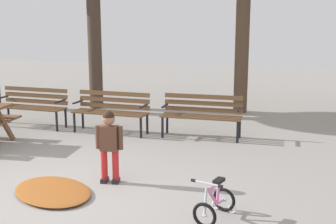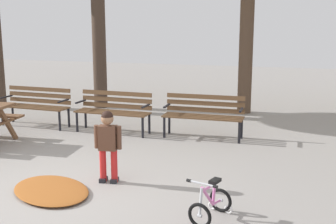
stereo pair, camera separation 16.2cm
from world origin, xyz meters
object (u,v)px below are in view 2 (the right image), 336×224
object	(u,v)px
park_bench_left	(114,108)
park_bench_right	(204,112)
kids_bicycle	(211,203)
child_standing	(108,141)
park_bench_far_left	(36,103)

from	to	relation	value
park_bench_left	park_bench_right	xyz separation A→B (m)	(1.90, 0.12, 0.00)
park_bench_left	kids_bicycle	distance (m)	4.50
park_bench_right	child_standing	xyz separation A→B (m)	(-0.78, -2.87, 0.11)
park_bench_right	kids_bicycle	world-z (taller)	park_bench_right
kids_bicycle	park_bench_right	bearing A→B (deg)	103.72
park_bench_left	kids_bicycle	bearing A→B (deg)	-51.69
park_bench_left	child_standing	xyz separation A→B (m)	(1.12, -2.74, 0.11)
park_bench_far_left	kids_bicycle	bearing A→B (deg)	-37.27
child_standing	park_bench_right	bearing A→B (deg)	74.87
park_bench_right	child_standing	bearing A→B (deg)	-105.13
park_bench_right	child_standing	distance (m)	2.97
park_bench_far_left	child_standing	xyz separation A→B (m)	(3.02, -2.78, 0.11)
park_bench_left	child_standing	bearing A→B (deg)	-67.79
park_bench_far_left	park_bench_right	bearing A→B (deg)	1.25
park_bench_left	park_bench_right	distance (m)	1.90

